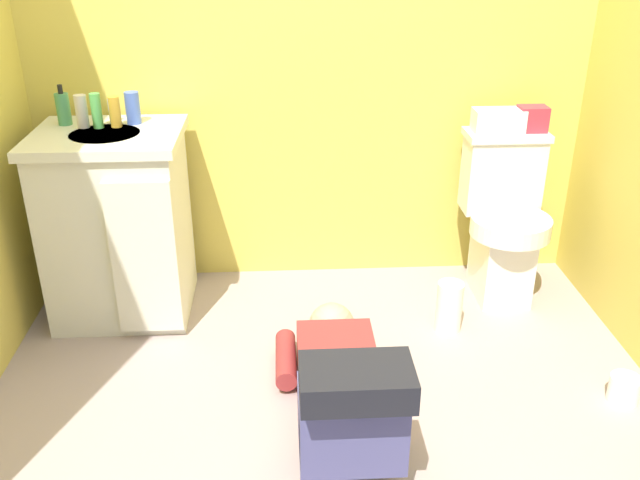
{
  "coord_description": "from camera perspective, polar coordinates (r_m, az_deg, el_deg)",
  "views": [
    {
      "loc": [
        -0.14,
        -2.07,
        1.62
      ],
      "look_at": [
        0.0,
        0.37,
        0.45
      ],
      "focal_mm": 38.59,
      "sensor_mm": 36.0,
      "label": 1
    }
  ],
  "objects": [
    {
      "name": "toilet",
      "position": [
        3.21,
        14.96,
        1.67
      ],
      "size": [
        0.36,
        0.46,
        0.75
      ],
      "color": "white",
      "rests_on": "ground_plane"
    },
    {
      "name": "toiletry_bag",
      "position": [
        3.19,
        17.19,
        9.58
      ],
      "size": [
        0.12,
        0.09,
        0.11
      ],
      "primitive_type": "cube",
      "color": "#B22D3F",
      "rests_on": "toilet"
    },
    {
      "name": "vanity_cabinet",
      "position": [
        3.06,
        -16.36,
        1.33
      ],
      "size": [
        0.6,
        0.53,
        0.82
      ],
      "color": "silver",
      "rests_on": "ground_plane"
    },
    {
      "name": "bottle_green",
      "position": [
        2.98,
        -18.05,
        10.16
      ],
      "size": [
        0.04,
        0.04,
        0.14
      ],
      "primitive_type": "cylinder",
      "color": "#4DA44D",
      "rests_on": "vanity_cabinet"
    },
    {
      "name": "ground_plane",
      "position": [
        2.65,
        0.43,
        -12.75
      ],
      "size": [
        2.99,
        2.94,
        0.04
      ],
      "primitive_type": "cube",
      "color": "#A28E8A"
    },
    {
      "name": "tissue_box",
      "position": [
        3.14,
        14.57,
        9.57
      ],
      "size": [
        0.22,
        0.11,
        0.1
      ],
      "primitive_type": "cube",
      "color": "silver",
      "rests_on": "toilet"
    },
    {
      "name": "toilet_paper_roll",
      "position": [
        2.79,
        23.9,
        -11.22
      ],
      "size": [
        0.11,
        0.11,
        0.1
      ],
      "primitive_type": "cylinder",
      "color": "white",
      "rests_on": "ground_plane"
    },
    {
      "name": "bottle_white",
      "position": [
        3.01,
        -19.16,
        10.04
      ],
      "size": [
        0.05,
        0.05,
        0.13
      ],
      "primitive_type": "cylinder",
      "color": "white",
      "rests_on": "vanity_cabinet"
    },
    {
      "name": "paper_towel_roll",
      "position": [
        2.97,
        10.67,
        -5.45
      ],
      "size": [
        0.11,
        0.11,
        0.22
      ],
      "primitive_type": "cylinder",
      "color": "white",
      "rests_on": "ground_plane"
    },
    {
      "name": "wall_back",
      "position": [
        3.12,
        -0.77,
        17.78
      ],
      "size": [
        2.65,
        0.08,
        2.4
      ],
      "primitive_type": "cube",
      "color": "#D9C34F",
      "rests_on": "ground_plane"
    },
    {
      "name": "bottle_amber",
      "position": [
        2.98,
        -16.64,
        10.15
      ],
      "size": [
        0.04,
        0.04,
        0.13
      ],
      "primitive_type": "cylinder",
      "color": "gold",
      "rests_on": "vanity_cabinet"
    },
    {
      "name": "soap_dispenser",
      "position": [
        3.08,
        -20.52,
        10.18
      ],
      "size": [
        0.06,
        0.06,
        0.17
      ],
      "color": "#47955F",
      "rests_on": "vanity_cabinet"
    },
    {
      "name": "faucet",
      "position": [
        3.05,
        -16.91,
        10.22
      ],
      "size": [
        0.02,
        0.02,
        0.1
      ],
      "primitive_type": "cylinder",
      "color": "silver",
      "rests_on": "vanity_cabinet"
    },
    {
      "name": "person_plumber",
      "position": [
        2.36,
        1.8,
        -12.15
      ],
      "size": [
        0.39,
        1.06,
        0.52
      ],
      "color": "maroon",
      "rests_on": "ground_plane"
    },
    {
      "name": "bottle_blue",
      "position": [
        3.01,
        -15.27,
        10.52
      ],
      "size": [
        0.06,
        0.06,
        0.13
      ],
      "primitive_type": "cylinder",
      "color": "#4764BB",
      "rests_on": "vanity_cabinet"
    }
  ]
}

